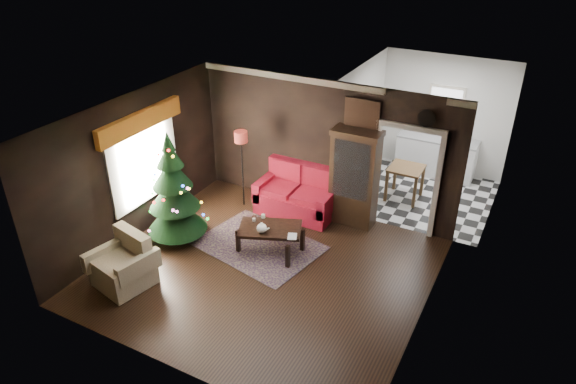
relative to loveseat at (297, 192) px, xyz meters
The scene contains 26 objects.
floor 2.15m from the loveseat, 78.96° to the right, with size 5.50×5.50×0.00m, color black.
ceiling 3.11m from the loveseat, 78.96° to the right, with size 5.50×5.50×0.00m, color white.
wall_back 1.08m from the loveseat, 48.37° to the left, with size 5.50×5.50×0.00m, color black.
wall_front 4.66m from the loveseat, 84.98° to the right, with size 5.50×5.50×0.00m, color black.
wall_left 3.25m from the loveseat, 138.90° to the right, with size 5.50×5.50×0.00m, color black.
wall_right 3.86m from the loveseat, 33.06° to the right, with size 5.50×5.50×0.00m, color black.
doorway 2.22m from the loveseat, 12.09° to the left, with size 1.10×0.10×2.10m, color beige, non-canonical shape.
left_window 3.11m from the loveseat, 141.31° to the right, with size 0.05×1.60×1.40m, color white.
valance 3.40m from the loveseat, 140.32° to the right, with size 0.12×2.10×0.35m, color #8E4B14.
kitchen_floor 2.91m from the loveseat, 42.88° to the left, with size 3.00×3.00×0.00m, color silver.
kitchen_window 4.17m from the loveseat, 58.30° to the left, with size 0.70×0.06×0.70m, color white.
rug 1.51m from the loveseat, 93.16° to the right, with size 2.20×1.60×0.01m, color #2C2127.
loveseat is the anchor object (origin of this frame).
curio_cabinet 1.25m from the loveseat, 10.83° to the left, with size 0.90×0.45×1.90m, color black, non-canonical shape.
floor_lamp 1.23m from the loveseat, 168.45° to the right, with size 0.29×0.29×1.73m, color black, non-canonical shape.
christmas_tree 2.55m from the loveseat, 130.02° to the right, with size 1.13×1.13×2.16m, color black, non-canonical shape.
armchair 3.78m from the loveseat, 113.29° to the right, with size 0.87×0.87×0.89m, color tan, non-canonical shape.
coffee_table 1.51m from the loveseat, 82.21° to the right, with size 1.13×0.68×0.51m, color black, non-canonical shape.
teapot 1.70m from the loveseat, 84.79° to the right, with size 0.21×0.21×0.19m, color white, non-canonical shape.
cup_a 1.24m from the loveseat, 93.72° to the right, with size 0.08×0.08×0.07m, color white.
cup_b 1.43m from the loveseat, 97.07° to the right, with size 0.06×0.06×0.05m, color silver.
book 1.72m from the loveseat, 68.50° to the right, with size 0.16×0.02×0.22m, color gray.
wall_clock 3.04m from the loveseat, ahead, with size 0.32×0.32×0.06m, color white.
painting 2.13m from the loveseat, 19.40° to the left, with size 0.62×0.05×0.52m, color #C1864A.
kitchen_counter 3.79m from the loveseat, 56.31° to the left, with size 1.80×0.60×0.90m, color white.
kitchen_table 2.45m from the loveseat, 42.51° to the left, with size 0.70×0.70×0.75m, color brown, non-canonical shape.
Camera 1 is at (3.80, -6.33, 5.63)m, focal length 32.35 mm.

